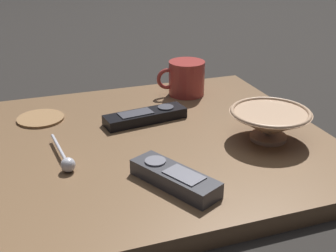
# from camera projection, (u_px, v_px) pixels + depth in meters

# --- Properties ---
(ground_plane) EXTENTS (6.00, 6.00, 0.00)m
(ground_plane) POSITION_uv_depth(u_px,v_px,m) (163.00, 151.00, 0.89)
(ground_plane) COLOR black
(table) EXTENTS (0.61, 0.63, 0.03)m
(table) POSITION_uv_depth(u_px,v_px,m) (163.00, 143.00, 0.88)
(table) COLOR brown
(table) RESTS_ON ground
(cereal_bowl) EXTENTS (0.15, 0.15, 0.06)m
(cereal_bowl) POSITION_uv_depth(u_px,v_px,m) (270.00, 123.00, 0.85)
(cereal_bowl) COLOR tan
(cereal_bowl) RESTS_ON table
(coffee_mug) EXTENTS (0.09, 0.12, 0.08)m
(coffee_mug) POSITION_uv_depth(u_px,v_px,m) (186.00, 78.00, 1.08)
(coffee_mug) COLOR #A53833
(coffee_mug) RESTS_ON table
(teaspoon) EXTENTS (0.14, 0.03, 0.02)m
(teaspoon) POSITION_uv_depth(u_px,v_px,m) (66.00, 161.00, 0.76)
(teaspoon) COLOR silver
(teaspoon) RESTS_ON table
(tv_remote_near) EXTENTS (0.07, 0.18, 0.02)m
(tv_remote_near) POSITION_uv_depth(u_px,v_px,m) (145.00, 116.00, 0.94)
(tv_remote_near) COLOR black
(tv_remote_near) RESTS_ON table
(tv_remote_far) EXTENTS (0.16, 0.11, 0.03)m
(tv_remote_far) POSITION_uv_depth(u_px,v_px,m) (174.00, 178.00, 0.71)
(tv_remote_far) COLOR #38383D
(tv_remote_far) RESTS_ON table
(drink_coaster) EXTENTS (0.10, 0.10, 0.01)m
(drink_coaster) POSITION_uv_depth(u_px,v_px,m) (41.00, 118.00, 0.95)
(drink_coaster) COLOR olive
(drink_coaster) RESTS_ON table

